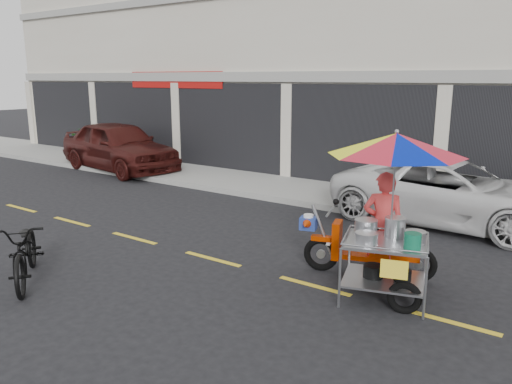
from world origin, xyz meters
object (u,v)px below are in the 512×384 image
Objects in this scene: maroon_sedan at (119,146)px; white_pickup at (451,193)px; food_vendor_rig at (388,190)px; near_bicycle at (26,251)px.

maroon_sedan reaches higher than white_pickup.
maroon_sedan is 11.69m from food_vendor_rig.
food_vendor_rig reaches higher than near_bicycle.
food_vendor_rig is (4.58, 2.84, 1.02)m from near_bicycle.
food_vendor_rig is at bearing -102.69° from maroon_sedan.
maroon_sedan is 10.77m from white_pickup.
maroon_sedan is 1.77× the size of food_vendor_rig.
white_pickup is (10.77, -0.12, -0.15)m from maroon_sedan.
maroon_sedan is at bearing 92.21° from white_pickup.
white_pickup reaches higher than near_bicycle.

